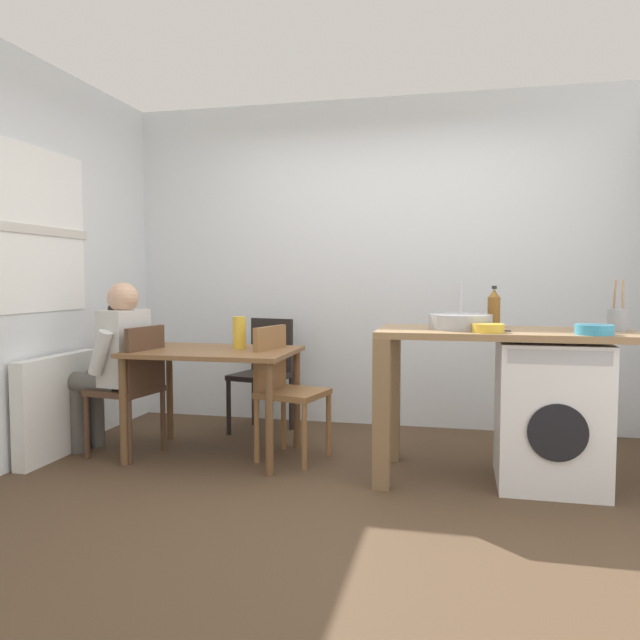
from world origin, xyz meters
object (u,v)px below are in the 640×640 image
at_px(washing_machine, 550,413).
at_px(vase, 239,332).
at_px(chair_spare_by_wall, 265,368).
at_px(mixing_bowl, 488,328).
at_px(seated_person, 114,358).
at_px(colander, 594,329).
at_px(dining_table, 214,364).
at_px(utensil_crock, 618,319).
at_px(chair_person_seat, 134,383).
at_px(chair_opposite, 284,384).
at_px(bottle_tall_green, 494,308).

xyz_separation_m(washing_machine, vase, (-2.02, 0.21, 0.42)).
bearing_deg(chair_spare_by_wall, mixing_bowl, 161.38).
relative_size(chair_spare_by_wall, mixing_bowl, 5.03).
bearing_deg(seated_person, colander, -85.15).
bearing_deg(dining_table, utensil_crock, -1.36).
height_order(utensil_crock, colander, utensil_crock).
xyz_separation_m(chair_spare_by_wall, mixing_bowl, (1.68, -1.08, 0.44)).
bearing_deg(chair_person_seat, utensil_crock, -79.62).
bearing_deg(chair_opposite, chair_person_seat, -66.46).
xyz_separation_m(chair_opposite, utensil_crock, (2.06, -0.13, 0.48)).
bearing_deg(seated_person, washing_machine, -81.12).
bearing_deg(vase, chair_person_seat, -163.06).
distance_m(chair_spare_by_wall, mixing_bowl, 2.05).
relative_size(chair_spare_by_wall, washing_machine, 1.05).
height_order(chair_person_seat, seated_person, seated_person).
height_order(chair_person_seat, utensil_crock, utensil_crock).
xyz_separation_m(dining_table, seated_person, (-0.71, -0.09, 0.03)).
bearing_deg(mixing_bowl, chair_spare_by_wall, 147.22).
distance_m(chair_person_seat, vase, 0.81).
distance_m(bottle_tall_green, mixing_bowl, 0.45).
height_order(dining_table, mixing_bowl, mixing_bowl).
height_order(seated_person, washing_machine, seated_person).
height_order(washing_machine, mixing_bowl, mixing_bowl).
xyz_separation_m(chair_opposite, colander, (1.88, -0.40, 0.44)).
xyz_separation_m(chair_opposite, vase, (-0.33, 0.03, 0.34)).
height_order(chair_opposite, washing_machine, chair_opposite).
height_order(mixing_bowl, vase, mixing_bowl).
distance_m(seated_person, colander, 3.08).
distance_m(dining_table, washing_machine, 2.18).
xyz_separation_m(washing_machine, colander, (0.19, -0.22, 0.52)).
distance_m(mixing_bowl, utensil_crock, 0.78).
bearing_deg(utensil_crock, dining_table, 178.64).
xyz_separation_m(chair_person_seat, utensil_crock, (3.08, 0.05, 0.48)).
xyz_separation_m(chair_person_seat, bottle_tall_green, (2.40, 0.24, 0.53)).
distance_m(chair_spare_by_wall, vase, 0.76).
distance_m(chair_opposite, bottle_tall_green, 1.47).
bearing_deg(dining_table, chair_spare_by_wall, 81.30).
height_order(bottle_tall_green, colander, bottle_tall_green).
bearing_deg(dining_table, colander, -7.98).
distance_m(seated_person, vase, 0.89).
xyz_separation_m(chair_spare_by_wall, colander, (2.24, -1.10, 0.44)).
relative_size(chair_person_seat, chair_spare_by_wall, 1.00).
bearing_deg(colander, chair_spare_by_wall, 153.77).
xyz_separation_m(utensil_crock, colander, (-0.18, -0.27, -0.04)).
bearing_deg(chair_opposite, mixing_bowl, 87.64).
xyz_separation_m(chair_opposite, chair_spare_by_wall, (-0.36, 0.70, 0.00)).
distance_m(chair_person_seat, chair_opposite, 1.04).
relative_size(chair_spare_by_wall, vase, 4.02).
bearing_deg(chair_opposite, seated_person, -69.02).
bearing_deg(chair_spare_by_wall, utensil_crock, 175.17).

